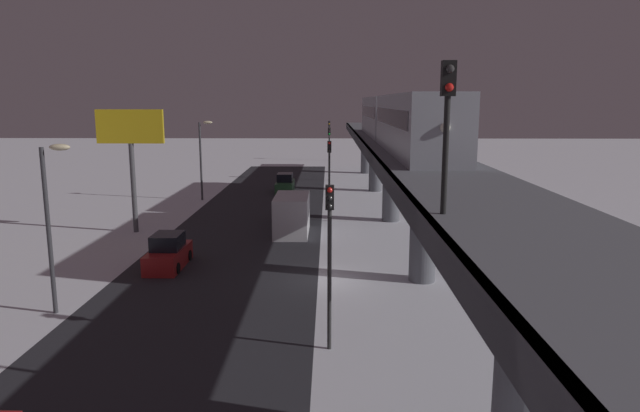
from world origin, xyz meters
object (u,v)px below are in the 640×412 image
at_px(rail_signal, 447,111).
at_px(traffic_light_near, 330,244).
at_px(traffic_light_far, 329,146).
at_px(traffic_light_distant, 329,135).
at_px(box_truck, 293,213).
at_px(traffic_light_mid, 329,169).
at_px(commercial_billboard, 131,139).
at_px(sedan_red, 168,254).
at_px(sedan_green, 285,184).
at_px(subway_train, 395,118).

xyz_separation_m(rail_signal, traffic_light_near, (3.03, -5.60, -4.98)).
bearing_deg(traffic_light_far, traffic_light_distant, -90.00).
height_order(box_truck, traffic_light_mid, traffic_light_mid).
relative_size(box_truck, commercial_billboard, 0.83).
relative_size(sedan_red, commercial_billboard, 0.49).
bearing_deg(traffic_light_far, sedan_green, 62.39).
bearing_deg(traffic_light_far, commercial_billboard, 63.12).
bearing_deg(traffic_light_distant, sedan_green, 81.87).
relative_size(subway_train, commercial_billboard, 4.14).
height_order(rail_signal, box_truck, rail_signal).
distance_m(sedan_red, box_truck, 11.60).
bearing_deg(traffic_light_distant, subway_train, 95.72).
xyz_separation_m(subway_train, box_truck, (7.65, 1.95, -6.89)).
relative_size(sedan_red, sedan_green, 0.94).
relative_size(subway_train, rail_signal, 9.22).
relative_size(rail_signal, sedan_green, 0.87).
distance_m(rail_signal, traffic_light_far, 53.77).
bearing_deg(box_truck, traffic_light_distant, -93.01).
xyz_separation_m(sedan_red, commercial_billboard, (4.92, -8.92, 6.04)).
xyz_separation_m(box_truck, traffic_light_near, (-2.70, 20.39, 2.85)).
bearing_deg(commercial_billboard, traffic_light_distant, -105.30).
xyz_separation_m(subway_train, sedan_green, (9.65, -16.51, -7.44)).
height_order(subway_train, traffic_light_distant, subway_train).
bearing_deg(rail_signal, traffic_light_distant, -87.76).
height_order(rail_signal, sedan_red, rail_signal).
height_order(sedan_red, traffic_light_near, traffic_light_near).
bearing_deg(sedan_red, traffic_light_distant, -98.68).
bearing_deg(subway_train, traffic_light_mid, -17.65).
bearing_deg(subway_train, box_truck, 14.33).
distance_m(box_truck, traffic_light_near, 20.77).
relative_size(traffic_light_mid, traffic_light_far, 1.00).
bearing_deg(sedan_red, commercial_billboard, -61.11).
relative_size(sedan_red, traffic_light_near, 0.68).
bearing_deg(rail_signal, subway_train, -93.93).
height_order(subway_train, traffic_light_far, subway_train).
bearing_deg(box_truck, commercial_billboard, 2.99).
xyz_separation_m(sedan_green, box_truck, (-2.00, 18.47, 0.55)).
bearing_deg(box_truck, traffic_light_near, 97.54).
height_order(subway_train, traffic_light_mid, subway_train).
xyz_separation_m(box_truck, traffic_light_mid, (-2.70, -3.53, 2.85)).
xyz_separation_m(traffic_light_far, traffic_light_distant, (0.00, -23.92, 0.00)).
height_order(rail_signal, traffic_light_distant, rail_signal).
bearing_deg(subway_train, sedan_green, -59.70).
bearing_deg(subway_train, traffic_light_far, -79.01).
bearing_deg(subway_train, traffic_light_distant, -84.28).
relative_size(rail_signal, traffic_light_far, 0.62).
relative_size(box_truck, traffic_light_near, 1.16).
bearing_deg(sedan_green, commercial_billboard, -116.53).
xyz_separation_m(box_truck, commercial_billboard, (11.52, 0.60, 5.48)).
distance_m(rail_signal, sedan_green, 45.91).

